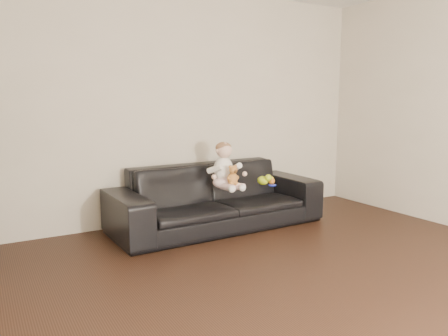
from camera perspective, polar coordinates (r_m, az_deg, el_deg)
floor at (r=3.00m, az=16.34°, el=-18.77°), size 5.50×5.50×0.00m
wall_back at (r=4.96m, az=-6.61°, el=7.99°), size 5.00×0.00×5.00m
sofa at (r=4.75m, az=-0.96°, el=-3.73°), size 2.32×0.96×0.67m
baby at (r=4.59m, az=0.09°, el=-0.04°), size 0.36×0.44×0.50m
teddy_bear at (r=4.48m, az=1.15°, el=-0.99°), size 0.11×0.12×0.21m
toy_green at (r=4.85m, az=5.09°, el=-1.63°), size 0.12×0.15×0.10m
toy_rattle at (r=4.89m, az=6.23°, el=-1.70°), size 0.08×0.08×0.08m
toy_blue_disc at (r=4.82m, az=6.34°, el=-2.24°), size 0.11×0.11×0.01m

